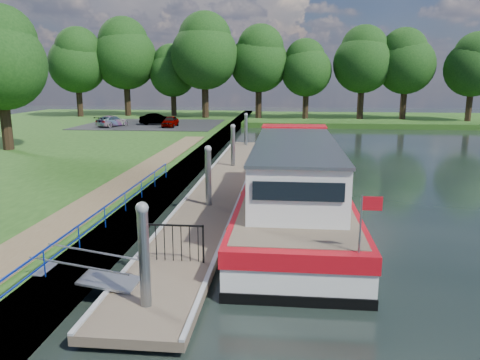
# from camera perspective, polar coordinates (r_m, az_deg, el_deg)

# --- Properties ---
(ground) EXTENTS (160.00, 160.00, 0.00)m
(ground) POSITION_cam_1_polar(r_m,az_deg,el_deg) (12.34, -10.56, -15.34)
(ground) COLOR black
(ground) RESTS_ON ground
(bank_edge) EXTENTS (1.10, 90.00, 0.78)m
(bank_edge) POSITION_cam_1_polar(r_m,az_deg,el_deg) (26.64, -6.94, 0.83)
(bank_edge) COLOR #473D2D
(bank_edge) RESTS_ON ground
(far_bank) EXTENTS (60.00, 18.00, 0.60)m
(far_bank) POSITION_cam_1_polar(r_m,az_deg,el_deg) (63.29, 13.78, 7.19)
(far_bank) COLOR #1F4513
(far_bank) RESTS_ON ground
(footpath) EXTENTS (1.60, 40.00, 0.05)m
(footpath) POSITION_cam_1_polar(r_m,az_deg,el_deg) (20.57, -16.27, -1.88)
(footpath) COLOR brown
(footpath) RESTS_ON riverbank
(carpark) EXTENTS (14.00, 12.00, 0.06)m
(carpark) POSITION_cam_1_polar(r_m,az_deg,el_deg) (50.74, -10.66, 6.69)
(carpark) COLOR black
(carpark) RESTS_ON riverbank
(blue_fence) EXTENTS (0.04, 18.04, 0.72)m
(blue_fence) POSITION_cam_1_polar(r_m,az_deg,el_deg) (15.37, -17.55, -4.78)
(blue_fence) COLOR #0C2DBF
(blue_fence) RESTS_ON riverbank
(pontoon) EXTENTS (2.50, 30.00, 0.56)m
(pontoon) POSITION_cam_1_polar(r_m,az_deg,el_deg) (24.31, -2.08, -0.70)
(pontoon) COLOR brown
(pontoon) RESTS_ON ground
(mooring_piles) EXTENTS (0.30, 27.30, 3.55)m
(mooring_piles) POSITION_cam_1_polar(r_m,az_deg,el_deg) (24.09, -2.10, 1.83)
(mooring_piles) COLOR gray
(mooring_piles) RESTS_ON ground
(gangway) EXTENTS (2.58, 1.00, 0.92)m
(gangway) POSITION_cam_1_polar(r_m,az_deg,el_deg) (13.11, -17.98, -11.03)
(gangway) COLOR #A5A8AD
(gangway) RESTS_ON ground
(gate_panel) EXTENTS (1.85, 0.05, 1.15)m
(gate_panel) POSITION_cam_1_polar(r_m,az_deg,el_deg) (13.84, -8.21, -6.94)
(gate_panel) COLOR black
(gate_panel) RESTS_ON ground
(barge) EXTENTS (4.36, 21.15, 4.78)m
(barge) POSITION_cam_1_polar(r_m,az_deg,el_deg) (21.87, 6.53, 0.16)
(barge) COLOR black
(barge) RESTS_ON ground
(horizon_trees) EXTENTS (54.38, 10.03, 12.87)m
(horizon_trees) POSITION_cam_1_polar(r_m,az_deg,el_deg) (59.37, 1.08, 14.61)
(horizon_trees) COLOR #332316
(horizon_trees) RESTS_ON ground
(bank_tree_a) EXTENTS (6.12, 6.12, 9.72)m
(bank_tree_a) POSITION_cam_1_polar(r_m,az_deg,el_deg) (36.11, -27.23, 13.20)
(bank_tree_a) COLOR #332316
(bank_tree_a) RESTS_ON riverbank
(car_a) EXTENTS (1.27, 3.12, 1.06)m
(car_a) POSITION_cam_1_polar(r_m,az_deg,el_deg) (47.64, -8.50, 7.08)
(car_a) COLOR #999999
(car_a) RESTS_ON carpark
(car_b) EXTENTS (3.67, 1.87, 1.15)m
(car_b) POSITION_cam_1_polar(r_m,az_deg,el_deg) (50.05, -10.14, 7.33)
(car_b) COLOR #999999
(car_b) RESTS_ON carpark
(car_c) EXTENTS (2.81, 4.05, 1.09)m
(car_c) POSITION_cam_1_polar(r_m,az_deg,el_deg) (49.15, -15.31, 6.96)
(car_c) COLOR #999999
(car_c) RESTS_ON carpark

